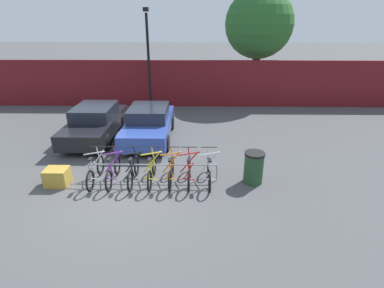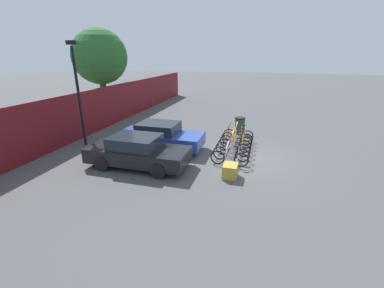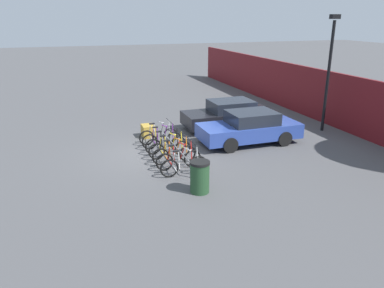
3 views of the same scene
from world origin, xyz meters
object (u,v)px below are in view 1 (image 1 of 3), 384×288
object	(u,v)px
bicycle_black	(133,172)
tree_behind_hoarding	(259,24)
bicycle_purple	(113,171)
car_blue	(149,123)
bike_rack	(153,166)
car_black	(95,122)
trash_bin	(254,167)
bicycle_orange	(171,172)
bicycle_silver	(95,171)
bicycle_yellow	(152,172)
bicycle_white	(209,172)
cargo_crate	(57,177)
bicycle_red	(189,172)
lamp_post	(148,56)

from	to	relation	value
bicycle_black	tree_behind_hoarding	size ratio (longest dim) A/B	0.26
bicycle_purple	car_blue	distance (m)	3.82
bike_rack	tree_behind_hoarding	xyz separation A→B (m)	(5.04, 10.62, 3.99)
car_black	bike_rack	bearing A→B (deg)	-51.26
car_blue	trash_bin	distance (m)	5.32
bicycle_orange	bicycle_silver	bearing A→B (deg)	-179.92
bicycle_black	trash_bin	xyz separation A→B (m)	(3.78, 0.07, 0.14)
bicycle_yellow	car_black	distance (m)	4.87
bicycle_orange	trash_bin	size ratio (longest dim) A/B	1.66
bike_rack	bicycle_black	distance (m)	0.62
bicycle_silver	car_blue	world-z (taller)	car_blue
bicycle_black	tree_behind_hoarding	distance (m)	12.83
bicycle_white	tree_behind_hoarding	xyz separation A→B (m)	(3.25, 10.77, 4.11)
bike_rack	bicycle_silver	world-z (taller)	bicycle_silver
bicycle_silver	cargo_crate	size ratio (longest dim) A/B	2.44
trash_bin	tree_behind_hoarding	world-z (taller)	tree_behind_hoarding
bicycle_purple	bicycle_orange	world-z (taller)	same
car_black	cargo_crate	world-z (taller)	car_black
bicycle_silver	bicycle_orange	distance (m)	2.40
bicycle_red	bicycle_white	size ratio (longest dim) A/B	1.00
bike_rack	trash_bin	bearing A→B (deg)	-1.49
bicycle_yellow	bicycle_silver	bearing A→B (deg)	176.37
bicycle_yellow	cargo_crate	distance (m)	2.94
bicycle_orange	bicycle_white	xyz separation A→B (m)	(1.19, 0.00, 0.00)
bicycle_white	bike_rack	bearing A→B (deg)	178.87
bicycle_silver	trash_bin	world-z (taller)	bicycle_silver
bicycle_yellow	bicycle_red	bearing A→B (deg)	-3.63
bicycle_yellow	bicycle_orange	bearing A→B (deg)	-3.63
bicycle_orange	car_blue	size ratio (longest dim) A/B	0.39
bicycle_red	tree_behind_hoarding	size ratio (longest dim) A/B	0.26
bicycle_purple	car_blue	size ratio (longest dim) A/B	0.39
bicycle_black	bike_rack	bearing A→B (deg)	16.55
bicycle_purple	trash_bin	bearing A→B (deg)	1.19
bicycle_yellow	bicycle_white	distance (m)	1.80
bike_rack	bicycle_white	bearing A→B (deg)	-4.74
cargo_crate	bicycle_red	bearing A→B (deg)	2.75
bicycle_silver	bicycle_orange	bearing A→B (deg)	1.67
bicycle_orange	car_black	world-z (taller)	car_black
car_black	lamp_post	xyz separation A→B (m)	(1.80, 4.12, 2.32)
trash_bin	bicycle_yellow	bearing A→B (deg)	-178.82
tree_behind_hoarding	bicycle_orange	bearing A→B (deg)	-112.40
bike_rack	bicycle_black	bearing A→B (deg)	-165.82
bicycle_red	car_black	xyz separation A→B (m)	(-4.14, 3.85, 0.31)
bicycle_white	bicycle_orange	bearing A→B (deg)	-176.39
car_black	lamp_post	distance (m)	5.06
bike_rack	tree_behind_hoarding	size ratio (longest dim) A/B	0.63
bicycle_silver	car_blue	xyz separation A→B (m)	(1.16, 3.76, 0.31)
bicycle_purple	car_blue	world-z (taller)	car_blue
bicycle_orange	bicycle_white	bearing A→B (deg)	0.08
bicycle_black	bicycle_white	world-z (taller)	same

